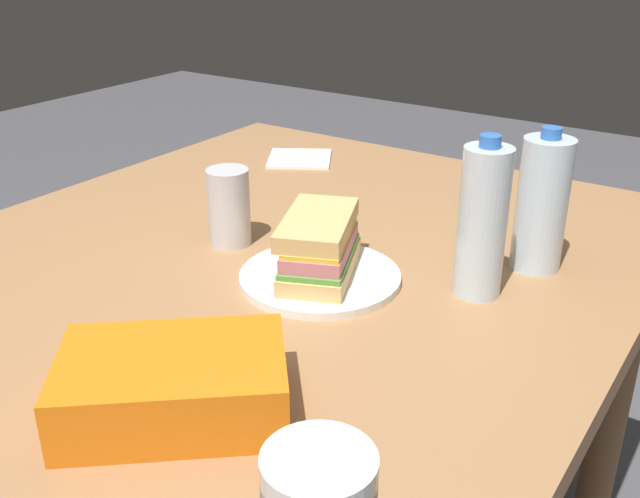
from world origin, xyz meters
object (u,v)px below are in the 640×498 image
sandwich (319,246)px  paper_plate (320,277)px  water_bottle_tall (482,222)px  chip_bag (173,385)px  dining_table (230,338)px  soda_can_silver (229,207)px  water_bottle_spare (542,204)px

sandwich → paper_plate: bearing=-130.9°
paper_plate → water_bottle_tall: 0.24m
chip_bag → sandwich: bearing=58.2°
dining_table → paper_plate: paper_plate is taller
paper_plate → soda_can_silver: soda_can_silver is taller
water_bottle_tall → water_bottle_spare: water_bottle_tall is taller
dining_table → chip_bag: chip_bag is taller
soda_can_silver → chip_bag: bearing=-147.2°
paper_plate → water_bottle_spare: water_bottle_spare is taller
chip_bag → paper_plate: bearing=57.7°
sandwich → water_bottle_tall: (0.09, -0.20, 0.05)m
sandwich → water_bottle_tall: bearing=-66.1°
sandwich → water_bottle_spare: size_ratio=0.95×
dining_table → paper_plate: 0.16m
water_bottle_spare → sandwich: bearing=131.8°
sandwich → soda_can_silver: 0.19m
water_bottle_spare → soda_can_silver: water_bottle_spare is taller
sandwich → water_bottle_spare: 0.32m
water_bottle_spare → soda_can_silver: 0.47m
water_bottle_tall → dining_table: bearing=119.2°
paper_plate → chip_bag: 0.34m
chip_bag → dining_table: bearing=80.6°
chip_bag → water_bottle_tall: water_bottle_tall is taller
paper_plate → chip_bag: (-0.34, -0.04, 0.03)m
chip_bag → water_bottle_tall: (0.43, -0.15, 0.07)m
sandwich → chip_bag: (-0.34, -0.05, -0.02)m
chip_bag → soda_can_silver: 0.44m
chip_bag → water_bottle_tall: size_ratio=1.03×
paper_plate → water_bottle_tall: bearing=-65.1°
soda_can_silver → water_bottle_tall: bearing=-81.3°
paper_plate → soda_can_silver: (0.03, 0.19, 0.06)m
chip_bag → soda_can_silver: bearing=82.9°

